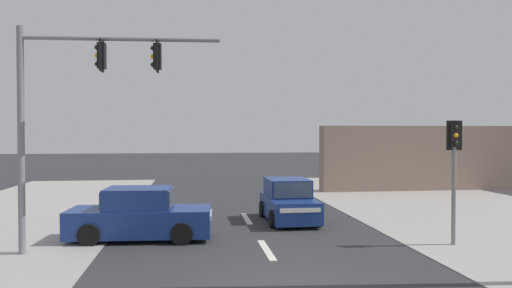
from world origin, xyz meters
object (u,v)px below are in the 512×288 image
traffic_signal_mast (72,97)px  sedan_crossing_left (140,216)px  pedestal_signal_right_kerb (454,161)px  hatchback_kerbside_parked (288,202)px

traffic_signal_mast → sedan_crossing_left: 4.11m
pedestal_signal_right_kerb → sedan_crossing_left: size_ratio=0.82×
traffic_signal_mast → pedestal_signal_right_kerb: (10.54, -0.37, -1.73)m
traffic_signal_mast → hatchback_kerbside_parked: 8.52m
traffic_signal_mast → sedan_crossing_left: (1.59, 1.58, -3.44)m
pedestal_signal_right_kerb → hatchback_kerbside_parked: bearing=131.2°
hatchback_kerbside_parked → sedan_crossing_left: size_ratio=0.85×
traffic_signal_mast → pedestal_signal_right_kerb: 10.69m
traffic_signal_mast → sedan_crossing_left: traffic_signal_mast is taller
pedestal_signal_right_kerb → traffic_signal_mast: bearing=178.0°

